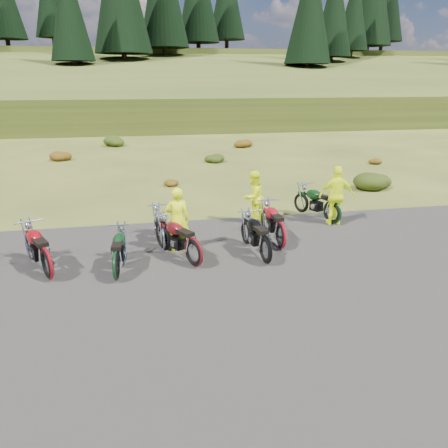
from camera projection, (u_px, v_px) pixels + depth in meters
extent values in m
plane|color=#394316|center=(212.00, 269.00, 11.00)|extent=(300.00, 300.00, 0.00)
cube|color=black|center=(227.00, 308.00, 9.13)|extent=(20.00, 12.00, 0.04)
cube|color=#354316|center=(143.00, 97.00, 113.43)|extent=(300.00, 90.00, 9.17)
cylinder|color=black|center=(8.00, 45.00, 68.49)|extent=(0.70, 0.70, 2.20)
cylinder|color=black|center=(54.00, 43.00, 74.90)|extent=(0.70, 0.70, 2.20)
cylinder|color=black|center=(75.00, 69.00, 54.14)|extent=(0.70, 0.70, 2.20)
cone|color=black|center=(68.00, 7.00, 51.95)|extent=(5.28, 5.28, 12.00)
cylinder|color=black|center=(125.00, 61.00, 60.42)|extent=(0.70, 0.70, 2.20)
cylinder|color=black|center=(165.00, 54.00, 66.70)|extent=(0.70, 0.70, 2.20)
cylinder|color=black|center=(199.00, 48.00, 72.98)|extent=(0.70, 0.70, 2.20)
cylinder|color=black|center=(227.00, 45.00, 79.32)|extent=(0.70, 0.70, 2.20)
cylinder|color=black|center=(306.00, 71.00, 58.63)|extent=(0.70, 0.70, 2.20)
cone|color=black|center=(310.00, 6.00, 56.12)|extent=(6.16, 6.16, 14.00)
cylinder|color=black|center=(330.00, 63.00, 64.91)|extent=(0.70, 0.70, 2.20)
cone|color=black|center=(334.00, 8.00, 62.56)|extent=(5.72, 5.72, 13.00)
cylinder|color=black|center=(350.00, 57.00, 71.19)|extent=(0.70, 0.70, 2.20)
cone|color=black|center=(354.00, 10.00, 68.99)|extent=(5.28, 5.28, 12.00)
cylinder|color=black|center=(367.00, 51.00, 77.46)|extent=(0.70, 0.70, 2.20)
cylinder|color=black|center=(381.00, 47.00, 83.74)|extent=(0.70, 0.70, 2.20)
ellipsoid|color=#5B2B0B|center=(60.00, 154.00, 25.23)|extent=(1.30, 1.30, 0.77)
ellipsoid|color=black|center=(115.00, 140.00, 30.65)|extent=(1.56, 1.56, 0.92)
ellipsoid|color=#5B2B0B|center=(170.00, 181.00, 19.42)|extent=(0.77, 0.77, 0.45)
ellipsoid|color=black|center=(214.00, 157.00, 24.85)|extent=(1.03, 1.03, 0.61)
ellipsoid|color=#5B2B0B|center=(242.00, 142.00, 30.28)|extent=(1.30, 1.30, 0.77)
ellipsoid|color=black|center=(374.00, 178.00, 18.94)|extent=(1.56, 1.56, 0.92)
ellipsoid|color=#5B2B0B|center=(373.00, 160.00, 24.47)|extent=(0.77, 0.77, 0.45)
imported|color=#E0F50C|center=(178.00, 221.00, 11.86)|extent=(0.68, 0.47, 1.80)
imported|color=#E0F50C|center=(253.00, 198.00, 14.22)|extent=(1.07, 1.04, 1.74)
imported|color=#E0F50C|center=(336.00, 196.00, 14.05)|extent=(1.19, 0.63, 1.93)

